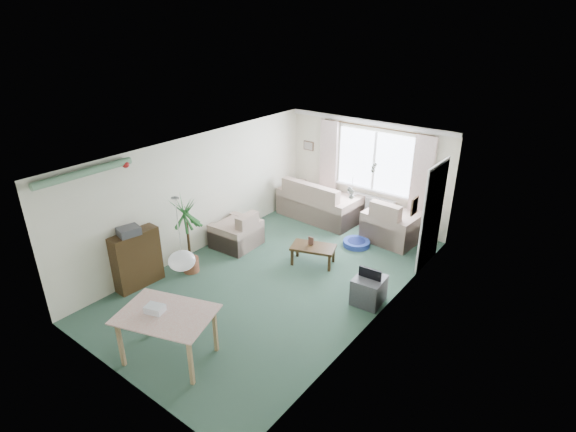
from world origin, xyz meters
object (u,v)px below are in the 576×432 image
Objects in this scene: sofa at (320,199)px; armchair_left at (236,228)px; armchair_corner at (394,219)px; bookshelf at (137,259)px; pet_bed at (356,243)px; tv_cube at (369,290)px; houseplant at (188,236)px; dining_table at (169,337)px; coffee_table at (313,255)px.

armchair_left is at bearing 78.77° from sofa.
armchair_corner is 5.26m from bookshelf.
sofa is 1.67m from pet_bed.
sofa is 4.55m from bookshelf.
armchair_left is 3.21m from tv_cube.
dining_table is at bearing -48.35° from houseplant.
bookshelf reaches higher than armchair_left.
tv_cube is at bearing 84.47° from armchair_left.
tv_cube is (3.16, 1.14, -0.52)m from houseplant.
houseplant reaches higher than bookshelf.
tv_cube is at bearing 110.01° from armchair_corner.
houseplant is at bearing -164.34° from tv_cube.
houseplant is (-2.46, -3.55, 0.28)m from armchair_corner.
bookshelf is 2.16m from dining_table.
tv_cube is at bearing 61.51° from dining_table.
pet_bed is (2.03, 1.52, -0.34)m from armchair_left.
pet_bed is (-1.17, 1.68, -0.18)m from tv_cube.
houseplant is 1.28× the size of dining_table.
sofa is at bearing 120.19° from coffee_table.
bookshelf is 2.02× the size of tv_cube.
armchair_left reaches higher than dining_table.
bookshelf is at bearing 61.12° from armchair_corner.
dining_table is (1.62, -3.07, -0.02)m from armchair_left.
pet_bed is at bearing 54.77° from houseplant.
bookshelf is at bearing -154.52° from tv_cube.
coffee_table is 1.22m from pet_bed.
armchair_corner is 1.91× the size of pet_bed.
armchair_left is 1.77m from coffee_table.
houseplant is at bearing -135.56° from coffee_table.
tv_cube is (3.54, 2.02, -0.29)m from bookshelf.
coffee_table is (-0.78, -1.90, -0.29)m from armchair_corner.
houseplant is at bearing 84.57° from sofa.
sofa is 1.83× the size of bookshelf.
coffee_table is at bearing 98.71° from armchair_left.
sofa is at bearing 162.54° from armchair_left.
tv_cube is 0.92× the size of pet_bed.
dining_table reaches higher than coffee_table.
coffee_table is at bearing 88.29° from dining_table.
pet_bed is (2.37, 3.70, -0.47)m from bookshelf.
coffee_table is 0.80× the size of bookshelf.
coffee_table is 1.49× the size of pet_bed.
sofa is 2.36m from armchair_left.
coffee_table is 1.57m from tv_cube.
armchair_left is 1.55× the size of pet_bed.
sofa is at bearing 152.24° from pet_bed.
tv_cube is at bearing -55.11° from pet_bed.
coffee_table is at bearing 157.00° from tv_cube.
houseplant is at bearing 68.97° from bookshelf.
houseplant reaches higher than armchair_corner.
houseplant is (0.04, -1.30, 0.37)m from armchair_left.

